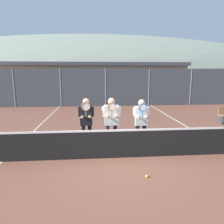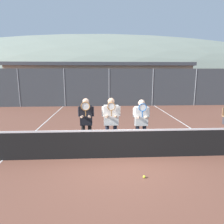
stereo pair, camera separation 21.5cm
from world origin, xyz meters
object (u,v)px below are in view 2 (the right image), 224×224
player_center_right (141,120)px  car_center (150,91)px  car_far_left (44,92)px  car_left_of_center (98,92)px  player_center_left (111,119)px  car_right_of_center (199,91)px  player_leftmost (86,119)px  tennis_ball_on_court (144,177)px

player_center_right → car_center: (3.19, 11.71, -0.12)m
car_far_left → car_left_of_center: bearing=0.0°
player_center_left → player_center_right: size_ratio=1.04×
car_left_of_center → car_right_of_center: size_ratio=1.07×
car_center → car_right_of_center: size_ratio=1.06×
car_center → car_right_of_center: bearing=1.5°
car_center → player_leftmost: bearing=-113.5°
player_leftmost → player_center_right: 1.88m
car_far_left → car_left_of_center: (4.86, 0.00, -0.04)m
car_right_of_center → tennis_ball_on_court: size_ratio=59.20×
player_center_left → tennis_ball_on_court: size_ratio=26.17×
car_far_left → car_right_of_center: size_ratio=1.06×
player_center_left → car_far_left: size_ratio=0.42×
player_center_right → car_far_left: bearing=119.1°
car_center → tennis_ball_on_court: car_center is taller
player_center_left → player_center_right: player_center_left is taller
player_leftmost → car_far_left: 12.56m
car_left_of_center → player_center_right: bearing=-81.9°
player_leftmost → tennis_ball_on_court: (1.58, -2.11, -1.01)m
player_center_right → player_leftmost: bearing=177.9°
car_right_of_center → tennis_ball_on_court: bearing=-120.6°
car_left_of_center → car_center: 4.86m
player_leftmost → car_left_of_center: size_ratio=0.41×
player_leftmost → tennis_ball_on_court: player_leftmost is taller
car_right_of_center → tennis_ball_on_court: (-8.20, -13.87, -0.88)m
player_center_right → car_far_left: size_ratio=0.40×
car_center → player_center_right: bearing=-105.2°
player_center_right → car_right_of_center: bearing=56.3°
tennis_ball_on_court → car_left_of_center: bearing=95.7°
player_center_left → car_left_of_center: (-0.64, 11.73, -0.22)m
player_center_left → car_left_of_center: bearing=93.1°
car_left_of_center → car_center: bearing=-0.3°
car_right_of_center → car_center: bearing=-178.5°
player_center_right → car_right_of_center: car_right_of_center is taller
player_center_left → tennis_ball_on_court: (0.73, -2.05, -1.04)m
player_center_right → car_left_of_center: player_center_right is taller
car_far_left → car_center: size_ratio=1.00×
player_center_right → car_far_left: car_far_left is taller
player_leftmost → player_center_left: 0.85m
player_center_left → tennis_ball_on_court: bearing=-70.3°
player_leftmost → car_right_of_center: bearing=50.2°
car_far_left → tennis_ball_on_court: car_far_left is taller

